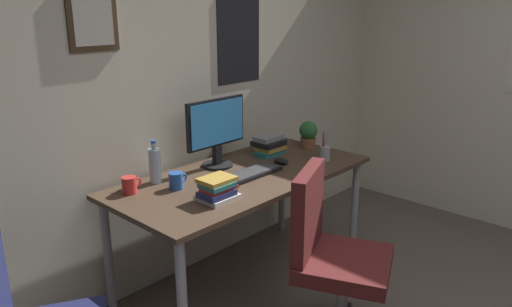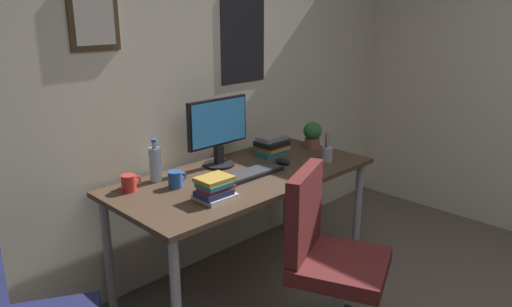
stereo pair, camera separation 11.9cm
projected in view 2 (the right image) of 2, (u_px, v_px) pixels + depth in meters
The scene contains 13 objects.
wall_back at pixel (184, 77), 3.05m from camera, with size 4.40×0.10×2.60m.
desk at pixel (245, 185), 2.96m from camera, with size 1.65×0.78×0.75m.
office_chair at pixel (326, 251), 2.47m from camera, with size 0.60×0.61×0.95m.
monitor at pixel (218, 129), 3.02m from camera, with size 0.46×0.20×0.43m.
keyboard at pixel (251, 173), 2.91m from camera, with size 0.43×0.15×0.03m.
computer_mouse at pixel (283, 161), 3.11m from camera, with size 0.06×0.11×0.04m.
water_bottle at pixel (155, 164), 2.79m from camera, with size 0.07×0.07×0.25m.
coffee_mug_near at pixel (129, 183), 2.65m from camera, with size 0.12×0.08×0.09m.
coffee_mug_far at pixel (176, 179), 2.71m from camera, with size 0.12×0.08×0.09m.
potted_plant at pixel (312, 134), 3.43m from camera, with size 0.13×0.13×0.20m.
pen_cup at pixel (327, 153), 3.16m from camera, with size 0.07×0.07×0.20m.
book_stack_left at pixel (215, 189), 2.53m from camera, with size 0.20×0.17×0.12m.
book_stack_right at pixel (272, 145), 3.30m from camera, with size 0.22×0.17×0.13m.
Camera 2 is at (-1.83, -0.34, 1.73)m, focal length 33.86 mm.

